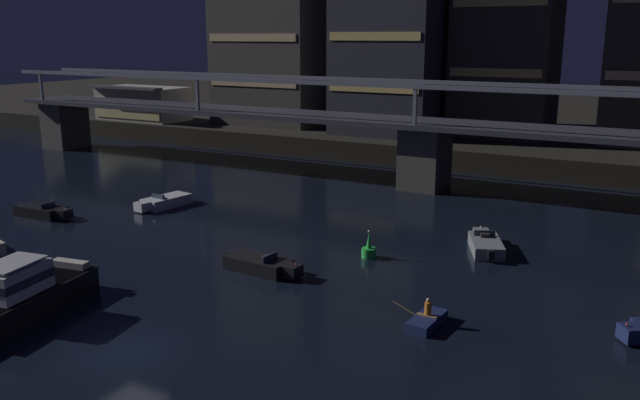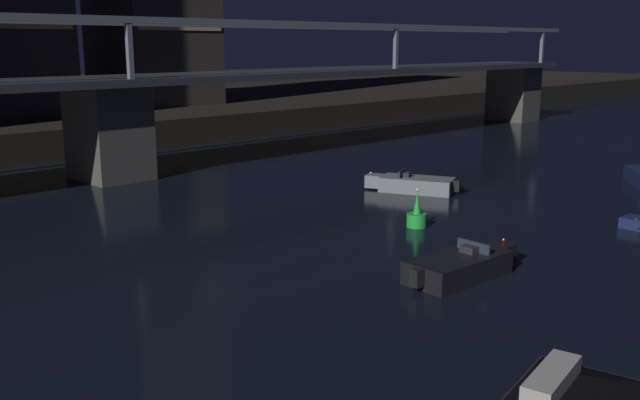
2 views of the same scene
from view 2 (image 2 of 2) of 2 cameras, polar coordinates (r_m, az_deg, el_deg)
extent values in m
cube|color=#4C4944|center=(43.82, -16.67, 5.24)|extent=(3.60, 4.40, 5.55)
cube|color=#4C4944|center=(77.19, 15.31, 8.27)|extent=(3.60, 4.40, 5.55)
cube|color=#33333D|center=(43.57, -16.92, 9.15)|extent=(98.41, 6.40, 0.45)
cube|color=slate|center=(41.00, -15.25, 13.87)|extent=(98.41, 0.36, 0.36)
cube|color=slate|center=(46.11, -18.96, 13.44)|extent=(98.41, 0.36, 0.36)
cube|color=slate|center=(40.98, -15.12, 11.63)|extent=(0.30, 0.30, 3.20)
cube|color=slate|center=(56.26, 6.13, 12.12)|extent=(0.30, 0.30, 3.20)
cube|color=slate|center=(75.62, 17.47, 11.72)|extent=(0.30, 0.30, 3.20)
cube|color=#F2D172|center=(59.19, -23.75, 12.99)|extent=(9.83, 0.10, 0.90)
cube|color=beige|center=(66.61, -11.13, 13.67)|extent=(8.84, 0.10, 0.90)
cube|color=#B7B2A8|center=(15.33, 18.20, -13.53)|extent=(2.15, 0.95, 0.36)
cube|color=black|center=(46.78, 24.29, 2.26)|extent=(0.50, 0.50, 0.60)
cube|color=gray|center=(38.88, 7.83, 1.23)|extent=(3.19, 4.30, 0.80)
cube|color=gray|center=(39.51, 4.45, 1.56)|extent=(1.26, 1.22, 0.70)
cube|color=#283342|center=(38.98, 6.65, 2.16)|extent=(1.28, 0.62, 0.36)
cube|color=#262628|center=(38.93, 7.00, 2.05)|extent=(0.67, 0.59, 0.24)
cube|color=black|center=(38.41, 10.95, 1.13)|extent=(0.47, 0.47, 0.60)
sphere|color=beige|center=(39.50, 4.12, 2.20)|extent=(0.12, 0.12, 0.12)
cube|color=black|center=(24.93, 11.07, -5.34)|extent=(4.02, 2.05, 0.80)
cube|color=black|center=(26.78, 14.24, -4.12)|extent=(0.96, 1.05, 0.70)
cube|color=#283342|center=(25.41, 12.30, -3.68)|extent=(0.19, 1.35, 0.36)
cube|color=#262628|center=(25.24, 11.95, -3.92)|extent=(0.44, 0.58, 0.24)
cube|color=black|center=(23.30, 7.80, -6.23)|extent=(0.38, 0.38, 0.60)
sphere|color=red|center=(26.87, 14.60, -3.14)|extent=(0.12, 0.12, 0.12)
cylinder|color=green|center=(31.52, 7.81, -1.62)|extent=(0.90, 0.90, 0.60)
cone|color=green|center=(31.34, 7.85, -0.21)|extent=(0.36, 0.36, 1.00)
sphere|color=#F2EAB2|center=(31.21, 7.88, 0.83)|extent=(0.16, 0.16, 0.16)
camera|label=1|loc=(44.48, 69.74, 11.46)|focal=37.30mm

